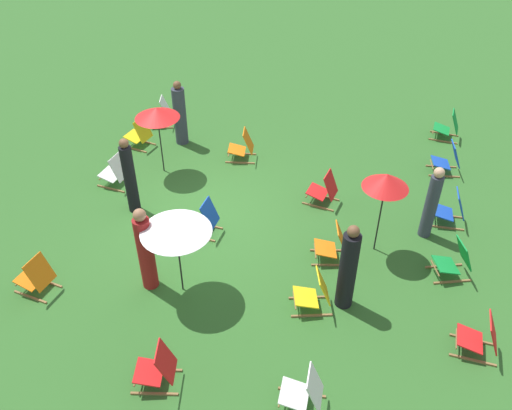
{
  "coord_description": "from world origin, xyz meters",
  "views": [
    {
      "loc": [
        8.93,
        2.78,
        7.49
      ],
      "look_at": [
        0.0,
        1.2,
        0.5
      ],
      "focal_mm": 37.2,
      "sensor_mm": 36.0,
      "label": 1
    }
  ],
  "objects_px": {
    "deckchair_14": "(204,219)",
    "umbrella_1": "(176,227)",
    "deckchair_13": "(36,277)",
    "umbrella_2": "(157,113)",
    "deckchair_3": "(158,368)",
    "deckchair_9": "(139,134)",
    "deckchair_8": "(161,113)",
    "person_4": "(180,115)",
    "deckchair_10": "(304,392)",
    "person_3": "(431,204)",
    "person_0": "(130,177)",
    "deckchair_12": "(333,245)",
    "person_1": "(146,251)",
    "deckchair_15": "(243,147)",
    "deckchair_7": "(448,160)",
    "deckchair_4": "(448,127)",
    "deckchair_5": "(115,172)",
    "person_2": "(348,269)",
    "deckchair_6": "(314,293)",
    "deckchair_11": "(324,190)",
    "deckchair_0": "(455,261)",
    "deckchair_2": "(481,337)"
  },
  "relations": [
    {
      "from": "deckchair_7",
      "to": "deckchair_0",
      "type": "bearing_deg",
      "value": -8.48
    },
    {
      "from": "deckchair_15",
      "to": "deckchair_14",
      "type": "bearing_deg",
      "value": -10.23
    },
    {
      "from": "person_0",
      "to": "deckchair_8",
      "type": "bearing_deg",
      "value": -146.18
    },
    {
      "from": "deckchair_11",
      "to": "deckchair_13",
      "type": "relative_size",
      "value": 1.01
    },
    {
      "from": "deckchair_8",
      "to": "umbrella_2",
      "type": "height_order",
      "value": "umbrella_2"
    },
    {
      "from": "deckchair_3",
      "to": "person_2",
      "type": "bearing_deg",
      "value": 119.65
    },
    {
      "from": "deckchair_0",
      "to": "person_0",
      "type": "relative_size",
      "value": 0.46
    },
    {
      "from": "deckchair_4",
      "to": "deckchair_10",
      "type": "bearing_deg",
      "value": -9.01
    },
    {
      "from": "deckchair_13",
      "to": "umbrella_2",
      "type": "distance_m",
      "value": 4.67
    },
    {
      "from": "deckchair_7",
      "to": "person_0",
      "type": "bearing_deg",
      "value": -72.87
    },
    {
      "from": "deckchair_11",
      "to": "umbrella_1",
      "type": "xyz_separation_m",
      "value": [
        3.21,
        -2.44,
        1.19
      ]
    },
    {
      "from": "deckchair_13",
      "to": "person_3",
      "type": "bearing_deg",
      "value": 124.81
    },
    {
      "from": "deckchair_3",
      "to": "deckchair_9",
      "type": "distance_m",
      "value": 7.47
    },
    {
      "from": "umbrella_1",
      "to": "deckchair_8",
      "type": "bearing_deg",
      "value": -158.59
    },
    {
      "from": "deckchair_12",
      "to": "person_3",
      "type": "xyz_separation_m",
      "value": [
        -1.11,
        1.91,
        0.46
      ]
    },
    {
      "from": "deckchair_9",
      "to": "deckchair_14",
      "type": "distance_m",
      "value": 4.1
    },
    {
      "from": "person_2",
      "to": "person_4",
      "type": "xyz_separation_m",
      "value": [
        -5.11,
        -4.6,
        -0.05
      ]
    },
    {
      "from": "deckchair_13",
      "to": "deckchair_11",
      "type": "bearing_deg",
      "value": 138.77
    },
    {
      "from": "deckchair_6",
      "to": "deckchair_11",
      "type": "bearing_deg",
      "value": 168.24
    },
    {
      "from": "deckchair_9",
      "to": "person_2",
      "type": "distance_m",
      "value": 7.36
    },
    {
      "from": "deckchair_4",
      "to": "deckchair_14",
      "type": "relative_size",
      "value": 1.0
    },
    {
      "from": "deckchair_8",
      "to": "person_2",
      "type": "bearing_deg",
      "value": 31.91
    },
    {
      "from": "deckchair_14",
      "to": "umbrella_1",
      "type": "bearing_deg",
      "value": 8.62
    },
    {
      "from": "deckchair_7",
      "to": "deckchair_14",
      "type": "xyz_separation_m",
      "value": [
        3.33,
        -5.37,
        0.0
      ]
    },
    {
      "from": "deckchair_3",
      "to": "deckchair_8",
      "type": "xyz_separation_m",
      "value": [
        -8.18,
        -2.62,
        0.0
      ]
    },
    {
      "from": "deckchair_3",
      "to": "deckchair_10",
      "type": "height_order",
      "value": "same"
    },
    {
      "from": "deckchair_5",
      "to": "deckchair_13",
      "type": "height_order",
      "value": "same"
    },
    {
      "from": "deckchair_15",
      "to": "umbrella_1",
      "type": "bearing_deg",
      "value": -8.56
    },
    {
      "from": "deckchair_13",
      "to": "person_2",
      "type": "bearing_deg",
      "value": 109.64
    },
    {
      "from": "deckchair_11",
      "to": "deckchair_6",
      "type": "bearing_deg",
      "value": 15.09
    },
    {
      "from": "person_0",
      "to": "deckchair_10",
      "type": "bearing_deg",
      "value": 70.01
    },
    {
      "from": "deckchair_12",
      "to": "person_1",
      "type": "bearing_deg",
      "value": -77.44
    },
    {
      "from": "person_0",
      "to": "person_4",
      "type": "bearing_deg",
      "value": -159.34
    },
    {
      "from": "deckchair_9",
      "to": "umbrella_1",
      "type": "xyz_separation_m",
      "value": [
        4.88,
        2.6,
        1.19
      ]
    },
    {
      "from": "deckchair_6",
      "to": "person_3",
      "type": "bearing_deg",
      "value": 125.96
    },
    {
      "from": "deckchair_3",
      "to": "deckchair_6",
      "type": "bearing_deg",
      "value": 123.06
    },
    {
      "from": "deckchair_8",
      "to": "deckchair_12",
      "type": "xyz_separation_m",
      "value": [
        4.78,
        5.17,
        0.0
      ]
    },
    {
      "from": "umbrella_2",
      "to": "person_0",
      "type": "bearing_deg",
      "value": -5.49
    },
    {
      "from": "deckchair_14",
      "to": "person_1",
      "type": "xyz_separation_m",
      "value": [
        1.69,
        -0.64,
        0.51
      ]
    },
    {
      "from": "umbrella_1",
      "to": "umbrella_2",
      "type": "distance_m",
      "value": 4.18
    },
    {
      "from": "deckchair_0",
      "to": "person_3",
      "type": "height_order",
      "value": "person_3"
    },
    {
      "from": "deckchair_10",
      "to": "person_3",
      "type": "xyz_separation_m",
      "value": [
        -4.53,
        2.14,
        0.46
      ]
    },
    {
      "from": "deckchair_10",
      "to": "deckchair_5",
      "type": "bearing_deg",
      "value": -133.14
    },
    {
      "from": "deckchair_7",
      "to": "person_0",
      "type": "distance_m",
      "value": 7.7
    },
    {
      "from": "umbrella_2",
      "to": "person_0",
      "type": "distance_m",
      "value": 1.81
    },
    {
      "from": "deckchair_3",
      "to": "person_3",
      "type": "relative_size",
      "value": 0.49
    },
    {
      "from": "deckchair_2",
      "to": "person_0",
      "type": "relative_size",
      "value": 0.45
    },
    {
      "from": "deckchair_3",
      "to": "deckchair_5",
      "type": "distance_m",
      "value": 5.79
    },
    {
      "from": "deckchair_2",
      "to": "deckchair_13",
      "type": "height_order",
      "value": "same"
    },
    {
      "from": "person_4",
      "to": "deckchair_8",
      "type": "bearing_deg",
      "value": 144.6
    }
  ]
}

